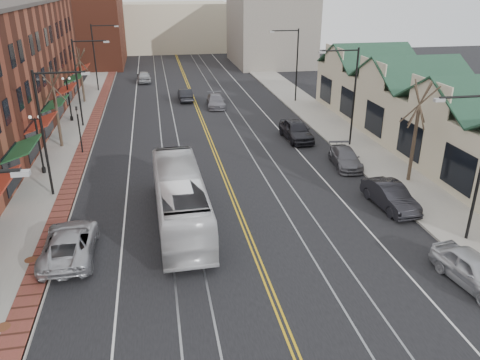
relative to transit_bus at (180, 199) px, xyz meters
name	(u,v)px	position (x,y,z in m)	size (l,w,h in m)	color
ground	(292,346)	(3.52, -10.80, -1.56)	(160.00, 160.00, 0.00)	black
sidewalk_left	(56,173)	(-8.48, 9.20, -1.48)	(4.00, 120.00, 0.15)	gray
sidewalk_right	(365,153)	(15.52, 9.20, -1.48)	(4.00, 120.00, 0.15)	gray
building_right	(437,122)	(21.52, 9.20, 0.74)	(8.00, 36.00, 4.60)	beige
backdrop_left	(77,20)	(-12.48, 59.20, 5.44)	(14.00, 18.00, 14.00)	maroon
backdrop_mid	(173,27)	(3.52, 74.20, 2.94)	(22.00, 14.00, 9.00)	beige
backdrop_right	(270,30)	(18.52, 54.20, 3.94)	(12.00, 16.00, 11.00)	slate
streetlight_l_1	(49,121)	(-7.52, 5.20, 3.47)	(3.33, 0.25, 8.00)	black
streetlight_l_2	(81,74)	(-7.52, 21.20, 3.47)	(3.33, 0.25, 8.00)	black
streetlight_l_3	(98,51)	(-7.52, 37.20, 3.47)	(3.33, 0.25, 8.00)	black
streetlight_r_0	(476,154)	(14.57, -4.80, 3.47)	(3.33, 0.25, 8.00)	black
streetlight_r_1	(350,87)	(14.57, 11.20, 3.47)	(3.33, 0.25, 8.00)	black
streetlight_r_2	(293,58)	(14.57, 27.20, 3.47)	(3.33, 0.25, 8.00)	black
lamppost_l_2	(40,146)	(-9.28, 9.20, 0.64)	(0.84, 0.28, 4.27)	black
lamppost_l_3	(69,100)	(-9.28, 23.20, 0.64)	(0.84, 0.28, 4.27)	black
tree_left_near	(56,107)	(-8.98, 15.20, 1.95)	(1.78, 1.37, 6.48)	#382B21
tree_left_far	(81,74)	(-8.98, 31.20, 1.72)	(1.66, 1.28, 6.02)	#382B21
tree_right_mid	(416,130)	(16.02, 3.20, 2.19)	(1.90, 1.46, 6.93)	#382B21
manhole_mid	(3,327)	(-7.68, -7.80, -1.40)	(0.60, 0.60, 0.02)	#592D19
manhole_far	(31,260)	(-7.68, -2.80, -1.40)	(0.60, 0.60, 0.02)	#592D19
traffic_signal	(79,126)	(-7.08, 13.20, 0.79)	(0.18, 0.15, 3.80)	black
transit_bus	(180,199)	(0.00, 0.00, 0.00)	(2.62, 11.19, 3.12)	silver
parked_suv	(70,243)	(-5.78, -2.52, -0.80)	(2.51, 5.44, 1.51)	#A7A8AE
parked_car_a	(474,270)	(12.82, -8.43, -0.80)	(1.79, 4.45, 1.52)	#B9BBC1
parked_car_b	(390,196)	(12.82, -0.28, -0.79)	(1.62, 4.65, 1.53)	black
parked_car_c	(345,158)	(12.82, 6.84, -0.90)	(1.85, 4.55, 1.32)	#59585F
parked_car_d	(296,130)	(11.02, 13.68, -0.70)	(2.03, 5.05, 1.72)	#222228
distant_car_left	(185,95)	(2.52, 30.04, -0.86)	(1.48, 4.25, 1.40)	black
distant_car_right	(216,101)	(5.63, 26.57, -0.88)	(1.90, 4.68, 1.36)	slate
distant_car_far	(144,76)	(-2.30, 42.05, -0.78)	(1.84, 4.57, 1.56)	#9EA1A5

